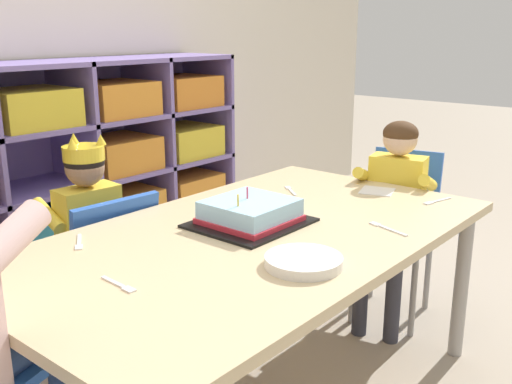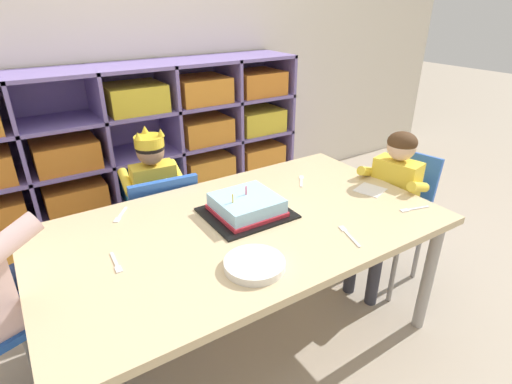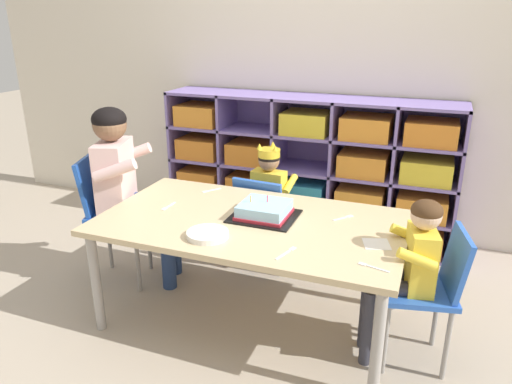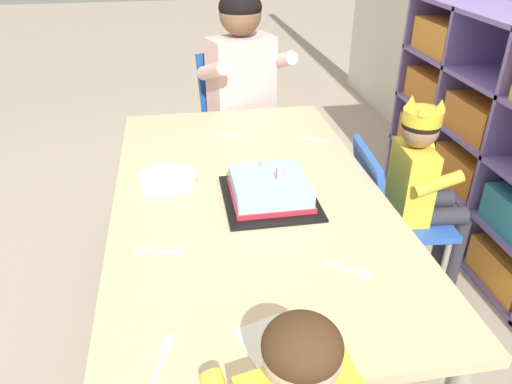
# 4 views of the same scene
# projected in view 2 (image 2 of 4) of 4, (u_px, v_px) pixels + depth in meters

# --- Properties ---
(ground) EXTENTS (16.00, 16.00, 0.00)m
(ground) POSITION_uv_depth(u_px,v_px,m) (246.00, 336.00, 1.80)
(ground) COLOR tan
(storage_cubby_shelf) EXTENTS (2.08, 0.37, 1.03)m
(storage_cubby_shelf) POSITION_uv_depth(u_px,v_px,m) (144.00, 159.00, 2.47)
(storage_cubby_shelf) COLOR #7F6BB2
(storage_cubby_shelf) RESTS_ON ground
(activity_table) EXTENTS (1.53, 0.86, 0.58)m
(activity_table) POSITION_uv_depth(u_px,v_px,m) (244.00, 235.00, 1.56)
(activity_table) COLOR #D1B789
(activity_table) RESTS_ON ground
(classroom_chair_blue) EXTENTS (0.37, 0.38, 0.63)m
(classroom_chair_blue) POSITION_uv_depth(u_px,v_px,m) (162.00, 219.00, 2.00)
(classroom_chair_blue) COLOR blue
(classroom_chair_blue) RESTS_ON ground
(child_with_crown) EXTENTS (0.31, 0.31, 0.82)m
(child_with_crown) POSITION_uv_depth(u_px,v_px,m) (153.00, 186.00, 2.03)
(child_with_crown) COLOR yellow
(child_with_crown) RESTS_ON ground
(classroom_chair_guest_side) EXTENTS (0.40, 0.37, 0.68)m
(classroom_chair_guest_side) POSITION_uv_depth(u_px,v_px,m) (396.00, 208.00, 2.03)
(classroom_chair_guest_side) COLOR blue
(classroom_chair_guest_side) RESTS_ON ground
(guest_at_table_side) EXTENTS (0.33, 0.33, 0.82)m
(guest_at_table_side) POSITION_uv_depth(u_px,v_px,m) (389.00, 194.00, 1.91)
(guest_at_table_side) COLOR yellow
(guest_at_table_side) RESTS_ON ground
(birthday_cake_on_tray) EXTENTS (0.33, 0.29, 0.11)m
(birthday_cake_on_tray) POSITION_uv_depth(u_px,v_px,m) (247.00, 207.00, 1.60)
(birthday_cake_on_tray) COLOR black
(birthday_cake_on_tray) RESTS_ON activity_table
(paper_plate_stack) EXTENTS (0.20, 0.20, 0.03)m
(paper_plate_stack) POSITION_uv_depth(u_px,v_px,m) (255.00, 264.00, 1.28)
(paper_plate_stack) COLOR white
(paper_plate_stack) RESTS_ON activity_table
(paper_napkin_square) EXTENTS (0.15, 0.15, 0.00)m
(paper_napkin_square) POSITION_uv_depth(u_px,v_px,m) (370.00, 190.00, 1.81)
(paper_napkin_square) COLOR white
(paper_napkin_square) RESTS_ON activity_table
(fork_at_table_front_edge) EXTENTS (0.06, 0.14, 0.00)m
(fork_at_table_front_edge) POSITION_uv_depth(u_px,v_px,m) (348.00, 235.00, 1.47)
(fork_at_table_front_edge) COLOR white
(fork_at_table_front_edge) RESTS_ON activity_table
(fork_near_child_seat) EXTENTS (0.13, 0.05, 0.00)m
(fork_near_child_seat) POSITION_uv_depth(u_px,v_px,m) (413.00, 209.00, 1.64)
(fork_near_child_seat) COLOR white
(fork_near_child_seat) RESTS_ON activity_table
(fork_scattered_mid_table) EXTENTS (0.09, 0.11, 0.00)m
(fork_scattered_mid_table) POSITION_uv_depth(u_px,v_px,m) (301.00, 180.00, 1.90)
(fork_scattered_mid_table) COLOR white
(fork_scattered_mid_table) RESTS_ON activity_table
(fork_beside_plate_stack) EXTENTS (0.02, 0.12, 0.00)m
(fork_beside_plate_stack) POSITION_uv_depth(u_px,v_px,m) (116.00, 264.00, 1.31)
(fork_beside_plate_stack) COLOR white
(fork_beside_plate_stack) RESTS_ON activity_table
(fork_by_napkin) EXTENTS (0.08, 0.11, 0.00)m
(fork_by_napkin) POSITION_uv_depth(u_px,v_px,m) (120.00, 216.00, 1.59)
(fork_by_napkin) COLOR white
(fork_by_napkin) RESTS_ON activity_table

